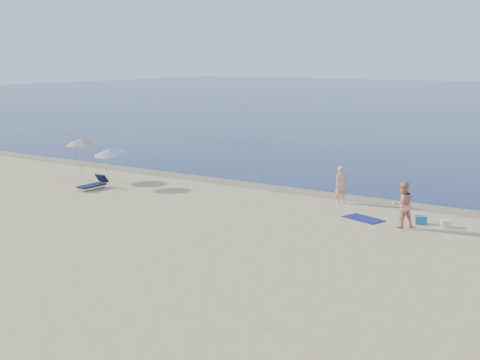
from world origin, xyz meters
name	(u,v)px	position (x,y,z in m)	size (l,w,h in m)	color
wet_sand_strip	(309,192)	(0.00, 19.40, 0.00)	(240.00, 1.60, 0.00)	#847254
person_left	(341,185)	(2.16, 18.20, 0.85)	(0.62, 0.41, 1.70)	tan
person_right	(402,204)	(5.74, 15.69, 0.91)	(0.88, 0.69, 1.82)	tan
beach_towel	(364,219)	(4.07, 16.06, 0.01)	(1.61, 0.89, 0.03)	#0F174F
white_bag	(446,223)	(7.20, 16.65, 0.14)	(0.33, 0.28, 0.28)	silver
blue_cooler	(421,220)	(6.24, 16.58, 0.16)	(0.45, 0.32, 0.32)	#1F67AA
umbrella_near	(110,151)	(-9.37, 15.39, 1.79)	(1.71, 1.73, 2.09)	silver
umbrella_far	(81,141)	(-11.98, 15.95, 2.06)	(2.16, 2.17, 2.33)	silver
lounger_left	(93,184)	(-9.58, 14.30, 0.25)	(0.53, 1.55, 0.68)	#131836
lounger_right	(95,184)	(-9.48, 14.38, 0.25)	(0.56, 1.55, 0.67)	#151E3A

